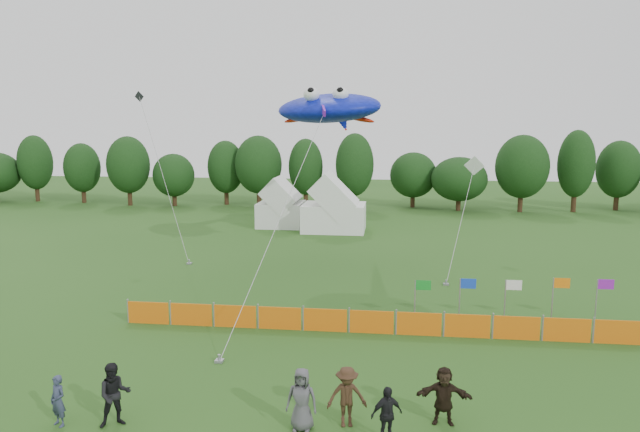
# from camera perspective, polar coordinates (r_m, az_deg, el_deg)

# --- Properties ---
(ground) EXTENTS (160.00, 160.00, 0.00)m
(ground) POSITION_cam_1_polar(r_m,az_deg,el_deg) (18.91, -2.35, -18.68)
(ground) COLOR #234C16
(ground) RESTS_ON ground
(treeline) EXTENTS (104.57, 8.78, 8.36)m
(treeline) POSITION_cam_1_polar(r_m,az_deg,el_deg) (61.64, 5.95, 4.58)
(treeline) COLOR #382314
(treeline) RESTS_ON ground
(tent_left) EXTENTS (3.99, 3.99, 3.52)m
(tent_left) POSITION_cam_1_polar(r_m,az_deg,el_deg) (50.76, -3.91, 0.96)
(tent_left) COLOR white
(tent_left) RESTS_ON ground
(tent_right) EXTENTS (5.34, 4.27, 3.77)m
(tent_right) POSITION_cam_1_polar(r_m,az_deg,el_deg) (48.37, 1.42, 0.74)
(tent_right) COLOR white
(tent_right) RESTS_ON ground
(barrier_fence) EXTENTS (21.90, 0.06, 1.00)m
(barrier_fence) POSITION_cam_1_polar(r_m,az_deg,el_deg) (24.88, 5.16, -10.51)
(barrier_fence) COLOR #DA620C
(barrier_fence) RESTS_ON ground
(flag_row) EXTENTS (8.73, 0.59, 2.21)m
(flag_row) POSITION_cam_1_polar(r_m,az_deg,el_deg) (27.06, 18.50, -7.36)
(flag_row) COLOR gray
(flag_row) RESTS_ON ground
(spectator_a) EXTENTS (0.67, 0.57, 1.54)m
(spectator_a) POSITION_cam_1_polar(r_m,az_deg,el_deg) (19.26, -24.73, -16.44)
(spectator_a) COLOR #2F364F
(spectator_a) RESTS_ON ground
(spectator_b) EXTENTS (1.17, 1.09, 1.93)m
(spectator_b) POSITION_cam_1_polar(r_m,az_deg,el_deg) (18.57, -19.85, -16.46)
(spectator_b) COLOR black
(spectator_b) RESTS_ON ground
(spectator_c) EXTENTS (1.29, 0.90, 1.83)m
(spectator_c) POSITION_cam_1_polar(r_m,az_deg,el_deg) (17.57, 2.70, -17.60)
(spectator_c) COLOR #3A2517
(spectator_c) RESTS_ON ground
(spectator_d) EXTENTS (1.03, 0.80, 1.63)m
(spectator_d) POSITION_cam_1_polar(r_m,az_deg,el_deg) (16.93, 6.68, -19.12)
(spectator_d) COLOR black
(spectator_d) RESTS_ON ground
(spectator_e) EXTENTS (0.95, 0.66, 1.87)m
(spectator_e) POSITION_cam_1_polar(r_m,az_deg,el_deg) (17.36, -1.84, -17.86)
(spectator_e) COLOR #49484D
(spectator_e) RESTS_ON ground
(spectator_f) EXTENTS (1.64, 0.56, 1.76)m
(spectator_f) POSITION_cam_1_polar(r_m,az_deg,el_deg) (18.08, 12.28, -17.14)
(spectator_f) COLOR black
(spectator_f) RESTS_ON ground
(stingray_kite) EXTENTS (8.31, 23.91, 11.08)m
(stingray_kite) POSITION_cam_1_polar(r_m,az_deg,el_deg) (35.26, 1.02, 10.67)
(stingray_kite) COLOR #0F1ED4
(stingray_kite) RESTS_ON ground
(small_kite_white) EXTENTS (3.40, 9.42, 6.81)m
(small_kite_white) POSITION_cam_1_polar(r_m,az_deg,el_deg) (39.00, 14.63, 2.57)
(small_kite_white) COLOR white
(small_kite_white) RESTS_ON ground
(small_kite_dark) EXTENTS (5.29, 4.52, 11.25)m
(small_kite_dark) POSITION_cam_1_polar(r_m,az_deg,el_deg) (40.01, -15.60, 4.45)
(small_kite_dark) COLOR black
(small_kite_dark) RESTS_ON ground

